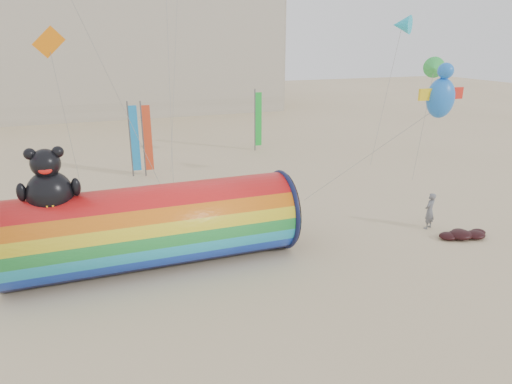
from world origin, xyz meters
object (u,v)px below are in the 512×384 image
object	(u,v)px
windsock_assembly	(154,224)
fabric_bundle	(463,234)
hotel_building	(29,28)
kite_handler	(430,211)

from	to	relation	value
windsock_assembly	fabric_bundle	world-z (taller)	windsock_assembly
hotel_building	kite_handler	size ratio (longest dim) A/B	32.29
hotel_building	fabric_bundle	world-z (taller)	hotel_building
windsock_assembly	kite_handler	size ratio (longest dim) A/B	6.36
windsock_assembly	kite_handler	world-z (taller)	windsock_assembly
hotel_building	kite_handler	world-z (taller)	hotel_building
kite_handler	windsock_assembly	bearing A→B (deg)	-27.43
windsock_assembly	fabric_bundle	bearing A→B (deg)	-9.49
fabric_bundle	kite_handler	bearing A→B (deg)	117.94
hotel_building	windsock_assembly	bearing A→B (deg)	-80.42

